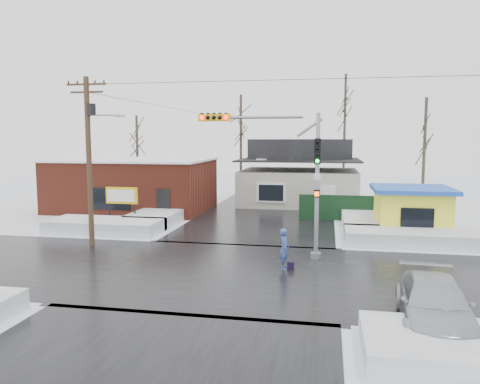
% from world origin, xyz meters
% --- Properties ---
extents(ground, '(120.00, 120.00, 0.00)m').
position_xyz_m(ground, '(0.00, 0.00, 0.00)').
color(ground, white).
rests_on(ground, ground).
extents(road_ns, '(10.00, 120.00, 0.02)m').
position_xyz_m(road_ns, '(0.00, 0.00, 0.01)').
color(road_ns, black).
rests_on(road_ns, ground).
extents(road_ew, '(120.00, 10.00, 0.02)m').
position_xyz_m(road_ew, '(0.00, 0.00, 0.01)').
color(road_ew, black).
rests_on(road_ew, ground).
extents(snowbank_nw, '(7.00, 3.00, 0.80)m').
position_xyz_m(snowbank_nw, '(-9.00, 7.00, 0.40)').
color(snowbank_nw, white).
rests_on(snowbank_nw, ground).
extents(snowbank_ne, '(7.00, 3.00, 0.80)m').
position_xyz_m(snowbank_ne, '(9.00, 7.00, 0.40)').
color(snowbank_ne, white).
rests_on(snowbank_ne, ground).
extents(snowbank_nside_w, '(3.00, 8.00, 0.80)m').
position_xyz_m(snowbank_nside_w, '(-7.00, 12.00, 0.40)').
color(snowbank_nside_w, white).
rests_on(snowbank_nside_w, ground).
extents(snowbank_nside_e, '(3.00, 8.00, 0.80)m').
position_xyz_m(snowbank_nside_e, '(7.00, 12.00, 0.40)').
color(snowbank_nside_e, white).
rests_on(snowbank_nside_e, ground).
extents(traffic_signal, '(6.05, 0.68, 7.00)m').
position_xyz_m(traffic_signal, '(2.43, 2.97, 4.54)').
color(traffic_signal, gray).
rests_on(traffic_signal, ground).
extents(utility_pole, '(3.15, 0.44, 9.00)m').
position_xyz_m(utility_pole, '(-7.93, 3.50, 5.11)').
color(utility_pole, '#382619').
rests_on(utility_pole, ground).
extents(brick_building, '(12.20, 8.20, 4.12)m').
position_xyz_m(brick_building, '(-11.00, 15.99, 2.08)').
color(brick_building, maroon).
rests_on(brick_building, ground).
extents(marquee_sign, '(2.20, 0.21, 2.55)m').
position_xyz_m(marquee_sign, '(-9.00, 9.49, 1.92)').
color(marquee_sign, black).
rests_on(marquee_sign, ground).
extents(house, '(10.40, 8.40, 5.76)m').
position_xyz_m(house, '(2.00, 22.00, 2.62)').
color(house, '#BAB6A8').
rests_on(house, ground).
extents(kiosk, '(4.60, 4.60, 2.88)m').
position_xyz_m(kiosk, '(9.50, 9.99, 1.46)').
color(kiosk, '#FFF738').
rests_on(kiosk, ground).
extents(fence, '(8.00, 0.12, 1.80)m').
position_xyz_m(fence, '(6.50, 14.00, 0.90)').
color(fence, black).
rests_on(fence, ground).
extents(tree_far_left, '(3.00, 3.00, 10.00)m').
position_xyz_m(tree_far_left, '(-4.00, 26.00, 7.95)').
color(tree_far_left, '#332821').
rests_on(tree_far_left, ground).
extents(tree_far_mid, '(3.00, 3.00, 12.00)m').
position_xyz_m(tree_far_mid, '(6.00, 28.00, 9.54)').
color(tree_far_mid, '#332821').
rests_on(tree_far_mid, ground).
extents(tree_far_right, '(3.00, 3.00, 9.00)m').
position_xyz_m(tree_far_right, '(12.00, 20.00, 7.16)').
color(tree_far_right, '#332821').
rests_on(tree_far_right, ground).
extents(tree_far_west, '(3.00, 3.00, 8.00)m').
position_xyz_m(tree_far_west, '(-14.00, 24.00, 6.36)').
color(tree_far_west, '#332821').
rests_on(tree_far_west, ground).
extents(pedestrian, '(0.52, 0.72, 1.83)m').
position_xyz_m(pedestrian, '(2.67, 0.87, 0.91)').
color(pedestrian, '#38509E').
rests_on(pedestrian, ground).
extents(car, '(2.47, 5.28, 1.49)m').
position_xyz_m(car, '(7.79, -4.78, 0.75)').
color(car, '#B2B5B9').
rests_on(car, ground).
extents(shopping_bag, '(0.30, 0.17, 0.35)m').
position_xyz_m(shopping_bag, '(2.97, 0.76, 0.17)').
color(shopping_bag, black).
rests_on(shopping_bag, ground).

